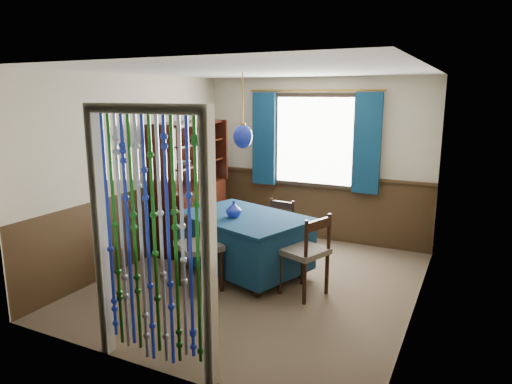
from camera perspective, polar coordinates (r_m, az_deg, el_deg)
The scene contains 22 objects.
floor at distance 5.66m, azimuth 0.26°, elevation -11.23°, with size 4.00×4.00×0.00m, color brown.
ceiling at distance 5.20m, azimuth 0.29°, elevation 14.94°, with size 4.00×4.00×0.00m, color silver.
wall_back at distance 7.12m, azimuth 7.36°, elevation 4.00°, with size 3.60×3.60×0.00m, color #C0B69D.
wall_front at distance 3.65m, azimuth -13.66°, elevation -4.04°, with size 3.60×3.60×0.00m, color #C0B69D.
wall_left at distance 6.28m, azimuth -14.67°, elevation 2.62°, with size 4.00×4.00×0.00m, color #C0B69D.
wall_right at distance 4.80m, azimuth 19.97°, elevation -0.57°, with size 4.00×4.00×0.00m, color #C0B69D.
wainscot_back at distance 7.25m, azimuth 7.16°, elevation -1.90°, with size 3.60×3.60×0.00m, color #3A2816.
wainscot_front at distance 3.93m, azimuth -12.96°, elevation -14.55°, with size 3.60×3.60×0.00m, color #3A2816.
wainscot_left at distance 6.43m, azimuth -14.21°, elevation -3.99°, with size 4.00×4.00×0.00m, color #3A2816.
wainscot_right at distance 5.01m, azimuth 19.17°, elevation -8.95°, with size 4.00×4.00×0.00m, color #3A2816.
window at distance 7.04m, azimuth 7.29°, elevation 6.36°, with size 1.32×0.12×1.42m, color black.
doorway at distance 3.75m, azimuth -12.92°, elevation -6.76°, with size 1.16×0.12×2.18m, color silver, non-canonical shape.
dining_table at distance 5.80m, azimuth -1.57°, elevation -6.00°, with size 1.84×1.52×0.76m.
chair_near at distance 5.35m, azimuth -7.47°, elevation -6.86°, with size 0.65×0.65×0.97m.
chair_far at distance 6.25m, azimuth 2.66°, elevation -4.65°, with size 0.44×0.42×0.83m.
chair_left at distance 6.48m, azimuth -6.95°, elevation -4.07°, with size 0.48×0.49×0.84m.
chair_right at distance 5.20m, azimuth 6.27°, elevation -7.53°, with size 0.58×0.60×0.95m.
sideboard at distance 6.90m, azimuth -8.13°, elevation -1.49°, with size 0.63×1.46×1.85m.
pendant_lamp at distance 5.53m, azimuth -1.65°, elevation 7.00°, with size 0.23×0.23×0.90m.
vase_table at distance 5.61m, azimuth -2.80°, elevation -2.26°, with size 0.18×0.18×0.18m, color navy.
bowl_shelf at distance 6.55m, azimuth -9.06°, elevation 3.63°, with size 0.23×0.23×0.06m, color beige.
vase_sideboard at distance 7.02m, azimuth -6.54°, elevation 1.95°, with size 0.17×0.17×0.17m, color beige.
Camera 1 is at (2.28, -4.67, 2.24)m, focal length 32.00 mm.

